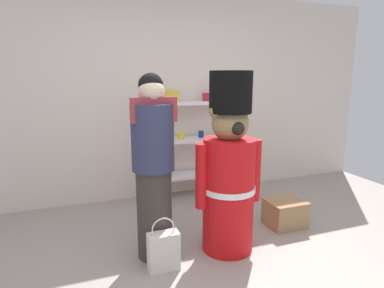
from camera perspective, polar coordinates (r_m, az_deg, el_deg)
back_wall at (r=4.23m, az=-6.58°, el=8.20°), size 6.40×0.12×2.60m
merchandise_shelf at (r=4.19m, az=-0.40°, el=1.46°), size 1.23×0.35×1.58m
teddy_bear_guard at (r=2.88m, az=6.51°, el=-4.94°), size 0.63×0.48×1.61m
person_shopper at (r=2.74m, az=-6.83°, el=-3.96°), size 0.37×0.36×1.59m
shopping_bag at (r=2.79m, az=-5.04°, el=-18.19°), size 0.26×0.13×0.45m
display_crate at (r=3.64m, az=16.05°, el=-11.61°), size 0.39×0.34×0.28m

